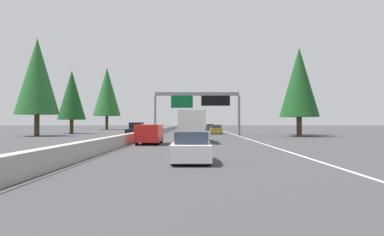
{
  "coord_description": "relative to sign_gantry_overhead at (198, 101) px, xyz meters",
  "views": [
    {
      "loc": [
        -2.79,
        -5.53,
        1.91
      ],
      "look_at": [
        62.34,
        -5.04,
        2.62
      ],
      "focal_mm": 35.24,
      "sensor_mm": 36.0,
      "label": 1
    }
  ],
  "objects": [
    {
      "name": "ground_plane",
      "position": [
        7.69,
        6.04,
        -5.01
      ],
      "size": [
        320.0,
        320.0,
        0.0
      ],
      "primitive_type": "plane",
      "color": "#38383A"
    },
    {
      "name": "bus_distant_b",
      "position": [
        33.96,
        0.39,
        -3.29
      ],
      "size": [
        11.5,
        2.55,
        3.1
      ],
      "color": "#1E4793",
      "rests_on": "ground"
    },
    {
      "name": "sedan_mid_right",
      "position": [
        -37.1,
        0.67,
        -4.32
      ],
      "size": [
        4.4,
        1.8,
        1.47
      ],
      "color": "white",
      "rests_on": "ground"
    },
    {
      "name": "shoulder_stripe_median",
      "position": [
        17.69,
        5.79,
        -5.0
      ],
      "size": [
        160.0,
        0.16,
        0.01
      ],
      "primitive_type": "cube",
      "color": "silver",
      "rests_on": "ground"
    },
    {
      "name": "conifer_left_mid",
      "position": [
        7.37,
        21.03,
        1.39
      ],
      "size": [
        4.63,
        4.63,
        10.53
      ],
      "color": "#4C3823",
      "rests_on": "ground"
    },
    {
      "name": "conifer_right_mid",
      "position": [
        0.81,
        -14.92,
        2.72
      ],
      "size": [
        5.59,
        5.59,
        12.71
      ],
      "color": "#4C3823",
      "rests_on": "ground"
    },
    {
      "name": "sedan_far_center",
      "position": [
        33.18,
        -3.0,
        -4.32
      ],
      "size": [
        4.4,
        1.8,
        1.47
      ],
      "color": "slate",
      "rests_on": "ground"
    },
    {
      "name": "minivan_mid_left",
      "position": [
        -22.45,
        4.43,
        -4.06
      ],
      "size": [
        5.0,
        1.95,
        1.69
      ],
      "color": "red",
      "rests_on": "ground"
    },
    {
      "name": "median_barrier",
      "position": [
        27.69,
        6.34,
        -4.56
      ],
      "size": [
        180.0,
        0.56,
        0.9
      ],
      "primitive_type": "cube",
      "color": "#9E9B93",
      "rests_on": "ground"
    },
    {
      "name": "conifer_left_near",
      "position": [
        -3.59,
        22.21,
        3.22
      ],
      "size": [
        5.95,
        5.95,
        13.52
      ],
      "color": "#4C3823",
      "rests_on": "ground"
    },
    {
      "name": "shoulder_stripe_right",
      "position": [
        17.69,
        -5.48,
        -5.0
      ],
      "size": [
        160.0,
        0.16,
        0.01
      ],
      "primitive_type": "cube",
      "color": "silver",
      "rests_on": "ground"
    },
    {
      "name": "box_truck_near_center",
      "position": [
        -19.04,
        0.77,
        -3.4
      ],
      "size": [
        8.5,
        2.4,
        2.95
      ],
      "color": "white",
      "rests_on": "ground"
    },
    {
      "name": "conifer_left_far",
      "position": [
        41.01,
        23.04,
        4.68
      ],
      "size": [
        7.0,
        7.0,
        15.92
      ],
      "color": "#4C3823",
      "rests_on": "ground"
    },
    {
      "name": "pickup_near_right",
      "position": [
        23.59,
        0.75,
        -4.09
      ],
      "size": [
        5.6,
        2.0,
        1.86
      ],
      "color": "white",
      "rests_on": "ground"
    },
    {
      "name": "oncoming_near",
      "position": [
        -1.71,
        8.88,
        -4.09
      ],
      "size": [
        5.6,
        2.0,
        1.86
      ],
      "rotation": [
        0.0,
        0.0,
        3.14
      ],
      "color": "black",
      "rests_on": "ground"
    },
    {
      "name": "conifer_right_near",
      "position": [
        -5.09,
        -13.37,
        2.18
      ],
      "size": [
        5.2,
        5.2,
        11.83
      ],
      "color": "#4C3823",
      "rests_on": "ground"
    },
    {
      "name": "sedan_mid_center",
      "position": [
        5.65,
        -2.95,
        -4.32
      ],
      "size": [
        4.4,
        1.8,
        1.47
      ],
      "color": "#AD931E",
      "rests_on": "ground"
    },
    {
      "name": "sign_gantry_overhead",
      "position": [
        0.0,
        0.0,
        0.0
      ],
      "size": [
        0.5,
        12.68,
        6.29
      ],
      "color": "gray",
      "rests_on": "ground"
    }
  ]
}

